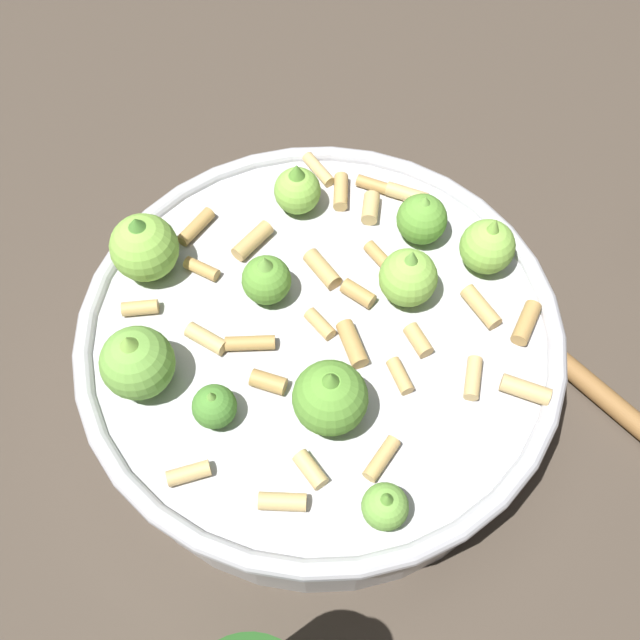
% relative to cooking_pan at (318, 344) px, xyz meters
% --- Properties ---
extents(ground_plane, '(2.40, 2.40, 0.00)m').
position_rel_cooking_pan_xyz_m(ground_plane, '(-0.00, 0.00, -0.04)').
color(ground_plane, '#42382D').
extents(cooking_pan, '(0.34, 0.34, 0.13)m').
position_rel_cooking_pan_xyz_m(cooking_pan, '(0.00, 0.00, 0.00)').
color(cooking_pan, '#B7B7BC').
rests_on(cooking_pan, ground).
extents(wooden_spoon, '(0.08, 0.26, 0.02)m').
position_rel_cooking_pan_xyz_m(wooden_spoon, '(-0.11, 0.16, -0.04)').
color(wooden_spoon, olive).
rests_on(wooden_spoon, ground).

